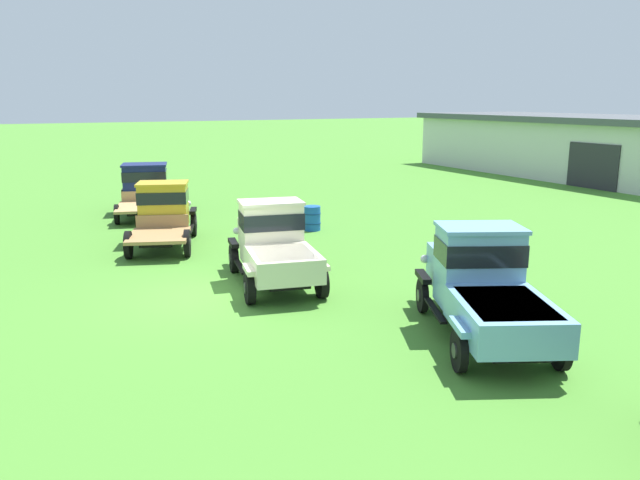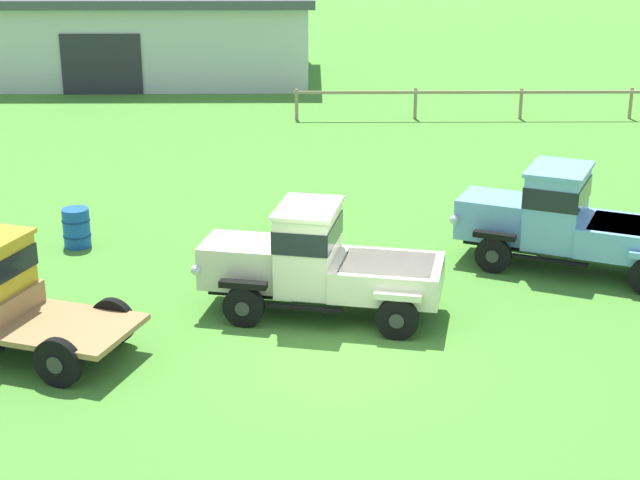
{
  "view_description": "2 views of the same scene",
  "coord_description": "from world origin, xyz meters",
  "px_view_note": "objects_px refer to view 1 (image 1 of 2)",
  "views": [
    {
      "loc": [
        14.27,
        -4.19,
        4.72
      ],
      "look_at": [
        -0.33,
        3.19,
        1.0
      ],
      "focal_mm": 35.0,
      "sensor_mm": 36.0,
      "label": 1
    },
    {
      "loc": [
        -0.51,
        -15.44,
        7.56
      ],
      "look_at": [
        -0.33,
        3.19,
        1.0
      ],
      "focal_mm": 55.0,
      "sensor_mm": 36.0,
      "label": 2
    }
  ],
  "objects_px": {
    "vintage_truck_midrow_center": "(273,243)",
    "vintage_truck_foreground_near": "(146,186)",
    "vintage_truck_far_side": "(482,283)",
    "farm_shed": "(593,146)",
    "oil_drum_beside_row": "(312,218)",
    "vintage_truck_second_in_line": "(164,210)"
  },
  "relations": [
    {
      "from": "vintage_truck_far_side",
      "to": "oil_drum_beside_row",
      "type": "xyz_separation_m",
      "value": [
        -10.81,
        1.47,
        -0.63
      ]
    },
    {
      "from": "vintage_truck_foreground_near",
      "to": "vintage_truck_far_side",
      "type": "distance_m",
      "value": 17.7
    },
    {
      "from": "vintage_truck_midrow_center",
      "to": "vintage_truck_second_in_line",
      "type": "bearing_deg",
      "value": -166.39
    },
    {
      "from": "farm_shed",
      "to": "vintage_truck_midrow_center",
      "type": "bearing_deg",
      "value": -65.31
    },
    {
      "from": "vintage_truck_second_in_line",
      "to": "vintage_truck_far_side",
      "type": "xyz_separation_m",
      "value": [
        11.28,
        3.78,
        -0.01
      ]
    },
    {
      "from": "farm_shed",
      "to": "vintage_truck_second_in_line",
      "type": "distance_m",
      "value": 28.22
    },
    {
      "from": "vintage_truck_foreground_near",
      "to": "vintage_truck_second_in_line",
      "type": "relative_size",
      "value": 1.18
    },
    {
      "from": "vintage_truck_far_side",
      "to": "vintage_truck_second_in_line",
      "type": "bearing_deg",
      "value": -161.48
    },
    {
      "from": "vintage_truck_second_in_line",
      "to": "oil_drum_beside_row",
      "type": "relative_size",
      "value": 5.55
    },
    {
      "from": "farm_shed",
      "to": "oil_drum_beside_row",
      "type": "distance_m",
      "value": 23.28
    },
    {
      "from": "vintage_truck_midrow_center",
      "to": "vintage_truck_far_side",
      "type": "height_order",
      "value": "vintage_truck_far_side"
    },
    {
      "from": "vintage_truck_foreground_near",
      "to": "vintage_truck_midrow_center",
      "type": "distance_m",
      "value": 12.09
    },
    {
      "from": "vintage_truck_midrow_center",
      "to": "vintage_truck_foreground_near",
      "type": "bearing_deg",
      "value": -176.29
    },
    {
      "from": "farm_shed",
      "to": "vintage_truck_second_in_line",
      "type": "xyz_separation_m",
      "value": [
        6.08,
        -27.54,
        -0.79
      ]
    },
    {
      "from": "farm_shed",
      "to": "vintage_truck_second_in_line",
      "type": "relative_size",
      "value": 4.86
    },
    {
      "from": "farm_shed",
      "to": "vintage_truck_far_side",
      "type": "relative_size",
      "value": 4.63
    },
    {
      "from": "vintage_truck_foreground_near",
      "to": "vintage_truck_midrow_center",
      "type": "xyz_separation_m",
      "value": [
        12.07,
        0.78,
        -0.06
      ]
    },
    {
      "from": "vintage_truck_far_side",
      "to": "vintage_truck_foreground_near",
      "type": "bearing_deg",
      "value": -169.82
    },
    {
      "from": "vintage_truck_foreground_near",
      "to": "vintage_truck_midrow_center",
      "type": "relative_size",
      "value": 1.21
    },
    {
      "from": "vintage_truck_foreground_near",
      "to": "oil_drum_beside_row",
      "type": "height_order",
      "value": "vintage_truck_foreground_near"
    },
    {
      "from": "oil_drum_beside_row",
      "to": "vintage_truck_foreground_near",
      "type": "bearing_deg",
      "value": -145.21
    },
    {
      "from": "vintage_truck_second_in_line",
      "to": "oil_drum_beside_row",
      "type": "bearing_deg",
      "value": 84.84
    }
  ]
}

